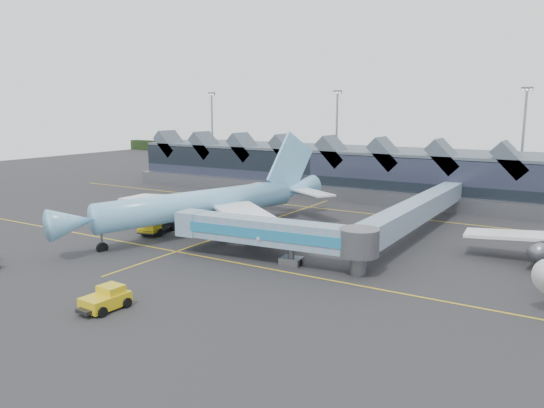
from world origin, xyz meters
The scene contains 9 objects.
ground centered at (0.00, 0.00, 0.00)m, with size 260.00×260.00×0.00m, color #242426.
taxi_stripes centered at (0.00, 10.00, 0.01)m, with size 120.00×60.00×0.01m.
tree_line_far centered at (0.00, 110.00, 2.00)m, with size 260.00×4.00×4.00m, color black.
terminal centered at (-5.07, 47.35, 4.88)m, with size 90.00×22.25×12.52m.
light_masts centered at (21.00, 62.80, 12.49)m, with size 132.40×42.56×22.45m.
main_airliner centered at (-3.40, 3.11, 4.26)m, with size 37.65×44.27×14.50m.
jet_bridge centered at (14.18, -5.46, 3.51)m, with size 25.58×5.94×5.25m.
fuel_truck centered at (-9.49, 0.00, 1.99)m, with size 4.76×10.67×3.55m.
pushback_tug centered at (7.74, -26.06, 0.93)m, with size 3.16×4.79×2.06m.
Camera 1 is at (44.59, -57.00, 18.06)m, focal length 35.00 mm.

